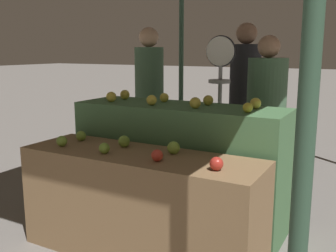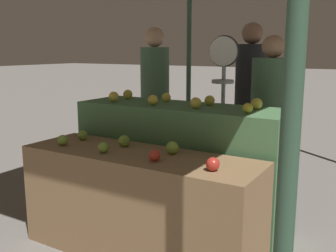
% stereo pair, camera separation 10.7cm
% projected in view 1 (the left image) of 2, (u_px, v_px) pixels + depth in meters
% --- Properties ---
extents(display_counter_front, '(1.75, 0.55, 0.75)m').
position_uv_depth(display_counter_front, '(140.00, 205.00, 2.79)').
color(display_counter_front, olive).
rests_on(display_counter_front, ground_plane).
extents(display_counter_back, '(1.75, 0.55, 1.02)m').
position_uv_depth(display_counter_back, '(179.00, 165.00, 3.28)').
color(display_counter_back, '#4C7A4C').
rests_on(display_counter_back, ground_plane).
extents(apple_front_0, '(0.08, 0.08, 0.08)m').
position_uv_depth(apple_front_0, '(62.00, 141.00, 2.92)').
color(apple_front_0, '#7AA338').
rests_on(apple_front_0, display_counter_front).
extents(apple_front_1, '(0.08, 0.08, 0.08)m').
position_uv_depth(apple_front_1, '(104.00, 148.00, 2.72)').
color(apple_front_1, '#7AA338').
rests_on(apple_front_1, display_counter_front).
extents(apple_front_2, '(0.08, 0.08, 0.08)m').
position_uv_depth(apple_front_2, '(157.00, 155.00, 2.53)').
color(apple_front_2, red).
rests_on(apple_front_2, display_counter_front).
extents(apple_front_3, '(0.08, 0.08, 0.08)m').
position_uv_depth(apple_front_3, '(216.00, 164.00, 2.34)').
color(apple_front_3, '#B72D23').
rests_on(apple_front_3, display_counter_front).
extents(apple_front_4, '(0.08, 0.08, 0.08)m').
position_uv_depth(apple_front_4, '(81.00, 136.00, 3.10)').
color(apple_front_4, '#7AA338').
rests_on(apple_front_4, display_counter_front).
extents(apple_front_5, '(0.09, 0.09, 0.09)m').
position_uv_depth(apple_front_5, '(124.00, 141.00, 2.90)').
color(apple_front_5, '#7AA338').
rests_on(apple_front_5, display_counter_front).
extents(apple_front_6, '(0.09, 0.09, 0.09)m').
position_uv_depth(apple_front_6, '(174.00, 148.00, 2.70)').
color(apple_front_6, '#84AD3D').
rests_on(apple_front_6, display_counter_front).
extents(apple_back_0, '(0.09, 0.09, 0.09)m').
position_uv_depth(apple_back_0, '(111.00, 97.00, 3.37)').
color(apple_back_0, yellow).
rests_on(apple_back_0, display_counter_back).
extents(apple_back_1, '(0.08, 0.08, 0.08)m').
position_uv_depth(apple_back_1, '(152.00, 100.00, 3.17)').
color(apple_back_1, yellow).
rests_on(apple_back_1, display_counter_back).
extents(apple_back_2, '(0.09, 0.09, 0.09)m').
position_uv_depth(apple_back_2, '(195.00, 103.00, 2.99)').
color(apple_back_2, gold).
rests_on(apple_back_2, display_counter_back).
extents(apple_back_3, '(0.07, 0.07, 0.07)m').
position_uv_depth(apple_back_3, '(248.00, 108.00, 2.80)').
color(apple_back_3, gold).
rests_on(apple_back_3, display_counter_back).
extents(apple_back_4, '(0.09, 0.09, 0.09)m').
position_uv_depth(apple_back_4, '(125.00, 95.00, 3.55)').
color(apple_back_4, gold).
rests_on(apple_back_4, display_counter_back).
extents(apple_back_5, '(0.08, 0.08, 0.08)m').
position_uv_depth(apple_back_5, '(164.00, 98.00, 3.36)').
color(apple_back_5, yellow).
rests_on(apple_back_5, display_counter_back).
extents(apple_back_6, '(0.08, 0.08, 0.08)m').
position_uv_depth(apple_back_6, '(208.00, 100.00, 3.16)').
color(apple_back_6, gold).
rests_on(apple_back_6, display_counter_back).
extents(apple_back_7, '(0.08, 0.08, 0.08)m').
position_uv_depth(apple_back_7, '(256.00, 103.00, 2.98)').
color(apple_back_7, yellow).
rests_on(apple_back_7, display_counter_back).
extents(produce_scale, '(0.28, 0.20, 1.59)m').
position_uv_depth(produce_scale, '(220.00, 84.00, 3.60)').
color(produce_scale, '#99999E').
rests_on(produce_scale, ground_plane).
extents(person_vendor_at_scale, '(0.38, 0.38, 1.60)m').
position_uv_depth(person_vendor_at_scale, '(266.00, 108.00, 3.77)').
color(person_vendor_at_scale, '#2D2D38').
rests_on(person_vendor_at_scale, ground_plane).
extents(person_customer_left, '(0.45, 0.45, 1.72)m').
position_uv_depth(person_customer_left, '(149.00, 90.00, 4.63)').
color(person_customer_left, '#2D2D38').
rests_on(person_customer_left, ground_plane).
extents(person_customer_right, '(0.42, 0.42, 1.75)m').
position_uv_depth(person_customer_right, '(245.00, 90.00, 4.37)').
color(person_customer_right, '#2D2D38').
rests_on(person_customer_right, ground_plane).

